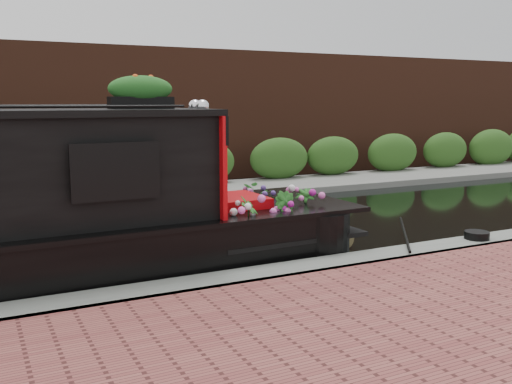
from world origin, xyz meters
name	(u,v)px	position (x,y,z in m)	size (l,w,h in m)	color
ground	(198,235)	(0.00, 0.00, 0.00)	(80.00, 80.00, 0.00)	black
near_bank_coping	(287,287)	(0.00, -3.30, 0.00)	(40.00, 0.60, 0.50)	slate
far_bank_path	(137,200)	(0.00, 4.20, 0.00)	(40.00, 2.40, 0.34)	slate
far_hedge	(128,195)	(0.00, 5.10, 0.00)	(40.00, 1.10, 2.80)	#2C551C
far_brick_wall	(111,184)	(0.00, 7.20, 0.00)	(40.00, 1.00, 8.00)	#4D271A
rope_fender	(339,237)	(1.82, -1.87, 0.17)	(0.34, 0.34, 0.41)	olive
coiled_mooring_rope	(477,235)	(3.53, -3.25, 0.31)	(0.39, 0.39, 0.12)	black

